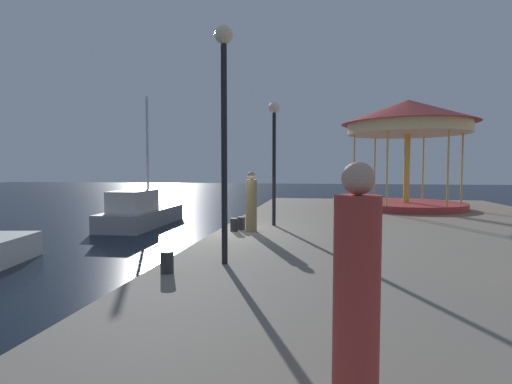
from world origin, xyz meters
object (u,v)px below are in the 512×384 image
sailboat_grey (140,213)px  person_by_the_water (356,304)px  lamp_post_mid_promenade (274,141)px  bollard_south (241,223)px  bollard_center (234,225)px  carousel (408,128)px  bollard_north (167,262)px  lamp_post_near_edge (224,104)px  person_mid_promenade (251,204)px

sailboat_grey → person_by_the_water: bearing=-58.5°
sailboat_grey → lamp_post_mid_promenade: 8.51m
bollard_south → bollard_center: (-0.15, -0.35, 0.00)m
bollard_center → lamp_post_mid_promenade: bearing=54.5°
carousel → bollard_north: 15.17m
lamp_post_mid_promenade → bollard_center: size_ratio=10.30×
person_by_the_water → bollard_south: bearing=107.0°
bollard_north → carousel: bearing=62.8°
lamp_post_near_edge → bollard_south: (-0.59, 4.41, -2.97)m
bollard_south → person_mid_promenade: 0.81m
person_by_the_water → lamp_post_mid_promenade: bearing=100.5°
bollard_south → bollard_north: bearing=-93.0°
bollard_center → person_mid_promenade: person_mid_promenade is taller
carousel → lamp_post_mid_promenade: (-5.56, -6.73, -1.00)m
bollard_south → person_by_the_water: 9.55m
person_by_the_water → person_mid_promenade: bearing=105.4°
bollard_north → bollard_south: (0.28, 5.27, 0.00)m
lamp_post_near_edge → bollard_center: bearing=100.3°
bollard_south → bollard_center: 0.38m
lamp_post_near_edge → person_mid_promenade: bearing=93.0°
sailboat_grey → bollard_north: size_ratio=15.49×
lamp_post_mid_promenade → person_by_the_water: size_ratio=2.10×
bollard_center → person_mid_promenade: size_ratio=0.22×
bollard_north → lamp_post_near_edge: bearing=44.7°
lamp_post_mid_promenade → lamp_post_near_edge: bearing=-93.1°
bollard_north → bollard_south: bearing=87.0°
bollard_center → person_by_the_water: person_by_the_water is taller
bollard_center → person_by_the_water: (2.94, -8.75, 0.72)m
lamp_post_mid_promenade → bollard_north: 6.99m
sailboat_grey → lamp_post_near_edge: 12.07m
sailboat_grey → person_by_the_water: size_ratio=3.16×
lamp_post_mid_promenade → bollard_center: bearing=-125.5°
carousel → lamp_post_near_edge: size_ratio=1.33×
person_mid_promenade → person_by_the_water: 9.12m
bollard_north → person_mid_promenade: size_ratio=0.22×
bollard_north → bollard_center: (0.13, 4.92, 0.00)m
person_by_the_water → lamp_post_near_edge: bearing=115.1°
carousel → person_by_the_water: (-3.66, -16.93, -2.91)m
lamp_post_mid_promenade → bollard_center: 3.18m
lamp_post_mid_promenade → person_mid_promenade: (-0.51, -1.41, -1.98)m
carousel → bollard_north: size_ratio=15.55×
bollard_north → lamp_post_mid_promenade: bearing=79.6°
bollard_south → lamp_post_mid_promenade: bearing=51.1°
lamp_post_near_edge → bollard_center: (-0.74, 4.06, -2.97)m
sailboat_grey → bollard_center: bearing=-43.5°
carousel → lamp_post_mid_promenade: bearing=-129.5°
sailboat_grey → person_mid_promenade: bearing=-40.9°
carousel → person_by_the_water: size_ratio=3.18×
lamp_post_near_edge → person_by_the_water: (2.20, -4.69, -2.25)m
sailboat_grey → bollard_center: sailboat_grey is taller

